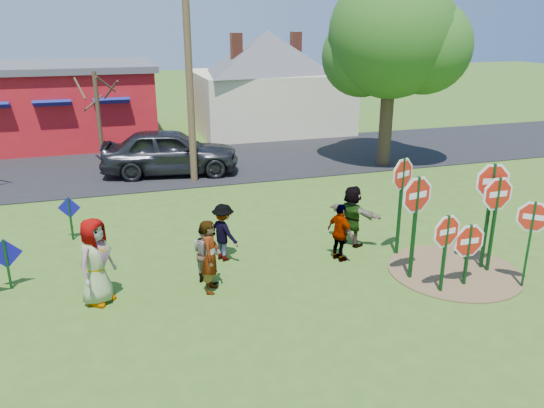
% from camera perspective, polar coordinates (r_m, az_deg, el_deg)
% --- Properties ---
extents(ground, '(120.00, 120.00, 0.00)m').
position_cam_1_polar(ground, '(12.77, -0.55, -8.03)').
color(ground, '#3A5C1A').
rests_on(ground, ground).
extents(road, '(120.00, 7.50, 0.04)m').
position_cam_1_polar(road, '(23.36, -8.77, 4.41)').
color(road, black).
rests_on(road, ground).
extents(dirt_patch, '(3.20, 3.20, 0.03)m').
position_cam_1_polar(dirt_patch, '(13.85, 18.98, -6.82)').
color(dirt_patch, brown).
rests_on(dirt_patch, ground).
extents(red_building, '(9.40, 7.69, 3.90)m').
position_cam_1_polar(red_building, '(29.23, -21.91, 10.08)').
color(red_building, '#A7101E').
rests_on(red_building, ground).
extents(cream_house, '(9.40, 9.40, 6.50)m').
position_cam_1_polar(cream_house, '(30.34, -0.47, 13.51)').
color(cream_house, beige).
rests_on(cream_house, ground).
extents(stop_sign_a, '(1.00, 0.19, 1.98)m').
position_cam_1_polar(stop_sign_a, '(12.23, 18.23, -3.43)').
color(stop_sign_a, '#103C18').
rests_on(stop_sign_a, ground).
extents(stop_sign_b, '(1.02, 0.48, 2.75)m').
position_cam_1_polar(stop_sign_b, '(13.75, 13.81, 2.26)').
color(stop_sign_b, '#103C18').
rests_on(stop_sign_b, ground).
extents(stop_sign_c, '(1.11, 0.07, 2.55)m').
position_cam_1_polar(stop_sign_c, '(13.53, 22.99, 0.08)').
color(stop_sign_c, '#103C18').
rests_on(stop_sign_c, ground).
extents(stop_sign_d, '(1.15, 0.22, 2.84)m').
position_cam_1_polar(stop_sign_d, '(13.56, 22.53, 1.39)').
color(stop_sign_d, '#103C18').
rests_on(stop_sign_d, ground).
extents(stop_sign_e, '(1.07, 0.07, 1.65)m').
position_cam_1_polar(stop_sign_e, '(12.84, 20.40, -4.05)').
color(stop_sign_e, '#103C18').
rests_on(stop_sign_e, ground).
extents(stop_sign_f, '(0.74, 0.63, 2.21)m').
position_cam_1_polar(stop_sign_f, '(13.08, 26.20, -1.91)').
color(stop_sign_f, '#103C18').
rests_on(stop_sign_f, ground).
extents(stop_sign_g, '(1.15, 0.26, 2.68)m').
position_cam_1_polar(stop_sign_g, '(12.51, 15.25, -0.10)').
color(stop_sign_g, '#103C18').
rests_on(stop_sign_g, ground).
extents(blue_diamond_c, '(0.71, 0.12, 1.23)m').
position_cam_1_polar(blue_diamond_c, '(13.42, -26.67, -5.29)').
color(blue_diamond_c, '#103C18').
rests_on(blue_diamond_c, ground).
extents(blue_diamond_d, '(0.61, 0.17, 1.27)m').
position_cam_1_polar(blue_diamond_d, '(15.69, -20.91, -0.95)').
color(blue_diamond_d, '#103C18').
rests_on(blue_diamond_d, ground).
extents(person_a, '(1.08, 1.12, 1.94)m').
position_cam_1_polar(person_a, '(11.95, -18.42, -5.88)').
color(person_a, '#414780').
rests_on(person_a, ground).
extents(person_b, '(0.62, 0.73, 1.71)m').
position_cam_1_polar(person_b, '(11.94, -6.63, -5.62)').
color(person_b, '#1F6866').
rests_on(person_b, ground).
extents(person_c, '(0.82, 0.88, 1.46)m').
position_cam_1_polar(person_c, '(12.44, -7.13, -5.21)').
color(person_c, brown).
rests_on(person_c, ground).
extents(person_d, '(0.96, 1.12, 1.50)m').
position_cam_1_polar(person_d, '(13.51, -5.24, -3.05)').
color(person_d, '#37373C').
rests_on(person_d, ground).
extents(person_e, '(0.63, 0.96, 1.51)m').
position_cam_1_polar(person_e, '(13.52, 7.36, -3.09)').
color(person_e, '#472D52').
rests_on(person_e, ground).
extents(person_f, '(1.29, 1.58, 1.69)m').
position_cam_1_polar(person_f, '(14.49, 8.61, -1.25)').
color(person_f, '#1F5128').
rests_on(person_f, ground).
extents(suv, '(5.61, 2.97, 1.82)m').
position_cam_1_polar(suv, '(21.50, -10.88, 5.58)').
color(suv, '#323338').
rests_on(suv, road).
extents(utility_pole, '(1.98, 0.84, 8.47)m').
position_cam_1_polar(utility_pole, '(19.81, -8.97, 14.86)').
color(utility_pole, '#4C3823').
rests_on(utility_pole, ground).
extents(leafy_tree, '(5.55, 5.07, 7.89)m').
position_cam_1_polar(leafy_tree, '(22.61, 13.03, 16.68)').
color(leafy_tree, '#382819').
rests_on(leafy_tree, ground).
extents(bare_tree_east, '(1.80, 1.80, 3.92)m').
position_cam_1_polar(bare_tree_east, '(23.63, -18.27, 10.08)').
color(bare_tree_east, '#382819').
rests_on(bare_tree_east, ground).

